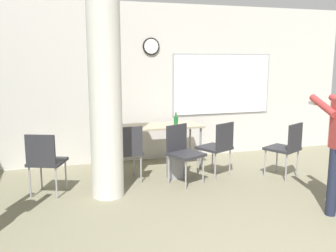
# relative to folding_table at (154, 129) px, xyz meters

# --- Properties ---
(wall_back) EXTENTS (8.00, 0.15, 2.80)m
(wall_back) POSITION_rel_folding_table_xyz_m (0.06, 0.62, 0.72)
(wall_back) COLOR silver
(wall_back) RESTS_ON ground_plane
(support_pillar) EXTENTS (0.43, 0.43, 2.80)m
(support_pillar) POSITION_rel_folding_table_xyz_m (-0.95, -1.09, 0.72)
(support_pillar) COLOR silver
(support_pillar) RESTS_ON ground_plane
(folding_table) EXTENTS (1.60, 0.62, 0.73)m
(folding_table) POSITION_rel_folding_table_xyz_m (0.00, 0.00, 0.00)
(folding_table) COLOR tan
(folding_table) RESTS_ON ground_plane
(bottle_on_table) EXTENTS (0.07, 0.07, 0.22)m
(bottle_on_table) POSITION_rel_folding_table_xyz_m (0.34, -0.12, 0.14)
(bottle_on_table) COLOR #1E6B2D
(bottle_on_table) RESTS_ON folding_table
(waste_bin) EXTENTS (0.29, 0.29, 0.39)m
(waste_bin) POSITION_rel_folding_table_xyz_m (0.18, -0.59, -0.48)
(waste_bin) COLOR gray
(waste_bin) RESTS_ON ground_plane
(chair_table_front) EXTENTS (0.58, 0.58, 0.87)m
(chair_table_front) POSITION_rel_folding_table_xyz_m (0.20, -0.89, -0.17)
(chair_table_front) COLOR #2D2D33
(chair_table_front) RESTS_ON ground_plane
(chair_table_right) EXTENTS (0.59, 0.59, 0.87)m
(chair_table_right) POSITION_rel_folding_table_xyz_m (0.82, -0.75, -0.17)
(chair_table_right) COLOR #2D2D33
(chair_table_right) RESTS_ON ground_plane
(chair_table_left) EXTENTS (0.47, 0.47, 0.87)m
(chair_table_left) POSITION_rel_folding_table_xyz_m (-0.59, -0.62, -0.17)
(chair_table_left) COLOR #2D2D33
(chair_table_left) RESTS_ON ground_plane
(chair_mid_room) EXTENTS (0.59, 0.59, 0.87)m
(chair_mid_room) POSITION_rel_folding_table_xyz_m (1.82, -1.12, -0.17)
(chair_mid_room) COLOR #2D2D33
(chair_mid_room) RESTS_ON ground_plane
(chair_near_pillar) EXTENTS (0.57, 0.57, 0.87)m
(chair_near_pillar) POSITION_rel_folding_table_xyz_m (-1.75, -0.84, -0.17)
(chair_near_pillar) COLOR #2D2D33
(chair_near_pillar) RESTS_ON ground_plane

